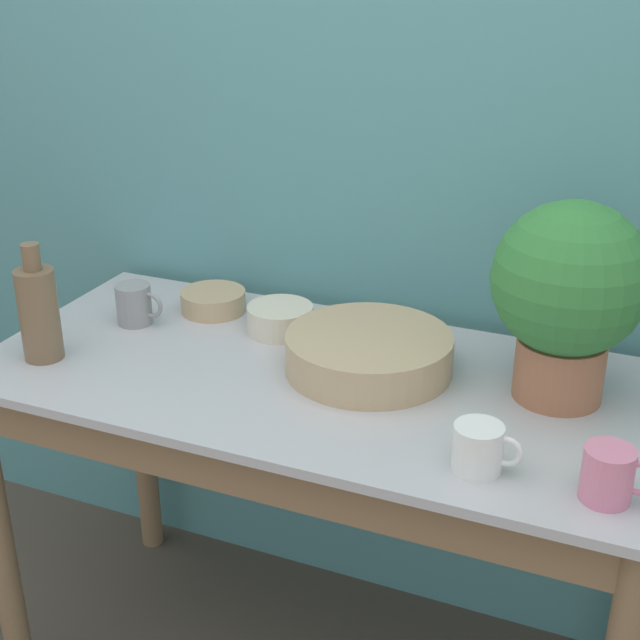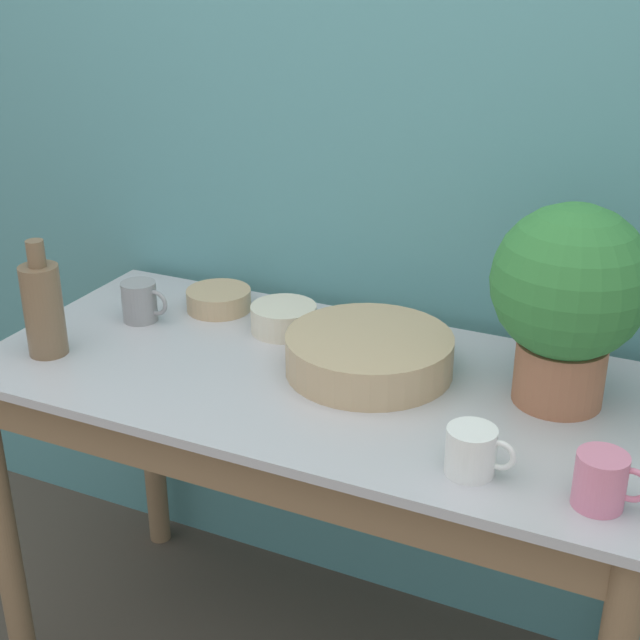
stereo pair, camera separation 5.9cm
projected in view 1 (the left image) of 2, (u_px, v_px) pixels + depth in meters
wall_back at (388, 148)px, 1.98m from camera, size 6.00×0.05×2.40m
counter_table at (315, 446)px, 1.85m from camera, size 1.40×0.67×0.82m
potted_plant at (569, 290)px, 1.63m from camera, size 0.29×0.29×0.39m
bowl_wash_large at (369, 353)px, 1.81m from camera, size 0.34×0.34×0.08m
bottle_tall at (39, 312)px, 1.84m from camera, size 0.08×0.08×0.25m
mug_white at (479, 448)px, 1.48m from camera, size 0.12×0.08×0.08m
mug_pink at (609, 475)px, 1.40m from camera, size 0.12×0.08×0.09m
mug_grey at (135, 304)px, 2.02m from camera, size 0.12×0.08×0.09m
bowl_small_tan at (213, 301)px, 2.09m from camera, size 0.15×0.15×0.05m
bowl_small_cream at (280, 319)px, 1.99m from camera, size 0.15×0.15×0.06m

